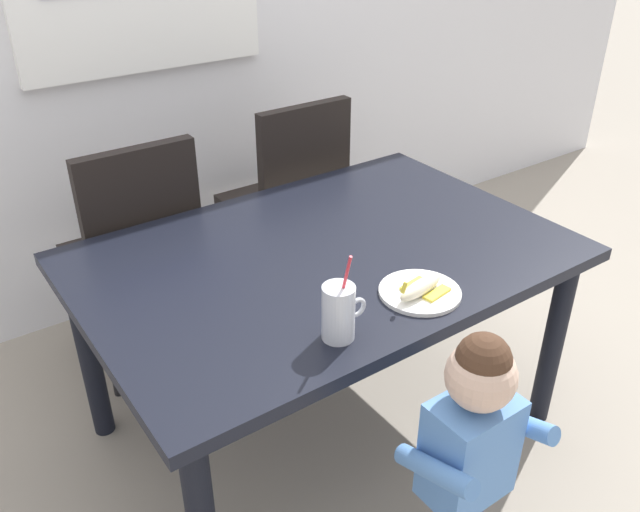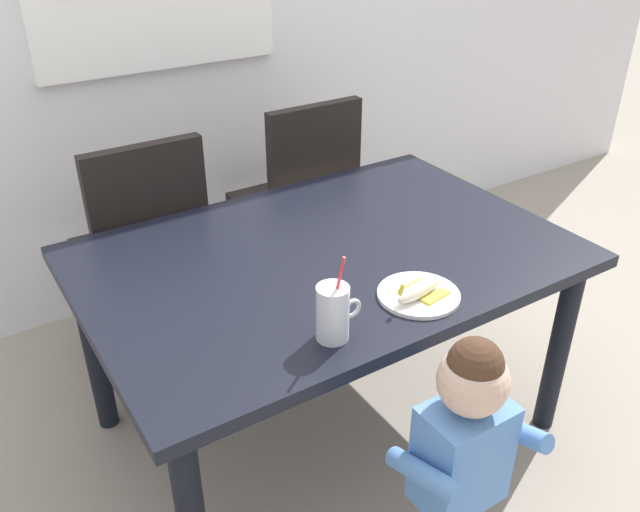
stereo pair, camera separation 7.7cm
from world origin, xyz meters
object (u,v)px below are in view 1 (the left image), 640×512
at_px(dining_chair_left, 137,246).
at_px(dining_table, 325,274).
at_px(dining_chair_right, 291,194).
at_px(milk_cup, 339,315).
at_px(peeled_banana, 421,288).
at_px(toddler_standing, 471,439).
at_px(snack_plate, 420,292).

bearing_deg(dining_chair_left, dining_table, 118.16).
xyz_separation_m(dining_table, dining_chair_right, (0.35, 0.75, -0.09)).
relative_size(dining_table, dining_chair_right, 1.55).
xyz_separation_m(dining_table, milk_cup, (-0.23, -0.38, 0.15)).
xyz_separation_m(dining_chair_left, milk_cup, (0.14, -1.06, 0.24)).
distance_m(dining_chair_right, peeled_banana, 1.16).
xyz_separation_m(dining_chair_left, toddler_standing, (0.31, -1.38, -0.02)).
distance_m(toddler_standing, peeled_banana, 0.42).
bearing_deg(dining_table, snack_plate, -77.76).
bearing_deg(snack_plate, milk_cup, -174.70).
distance_m(dining_table, milk_cup, 0.47).
height_order(dining_table, milk_cup, milk_cup).
relative_size(toddler_standing, snack_plate, 3.64).
xyz_separation_m(snack_plate, peeled_banana, (-0.01, -0.01, 0.03)).
xyz_separation_m(dining_chair_right, snack_plate, (-0.28, -1.10, 0.18)).
distance_m(milk_cup, peeled_banana, 0.30).
distance_m(dining_chair_left, toddler_standing, 1.42).
relative_size(dining_chair_left, dining_chair_right, 1.00).
xyz_separation_m(dining_chair_left, dining_chair_right, (0.72, 0.06, 0.00)).
distance_m(dining_chair_right, toddler_standing, 1.50).
relative_size(dining_table, snack_plate, 6.49).
bearing_deg(peeled_banana, toddler_standing, -109.45).
distance_m(dining_table, dining_chair_right, 0.83).
bearing_deg(snack_plate, dining_table, 102.24).
bearing_deg(snack_plate, dining_chair_right, 75.82).
distance_m(dining_table, peeled_banana, 0.39).
bearing_deg(peeled_banana, milk_cup, -176.93).
xyz_separation_m(dining_chair_left, peeled_banana, (0.43, -1.05, 0.21)).
relative_size(milk_cup, peeled_banana, 1.43).
bearing_deg(milk_cup, dining_chair_right, 62.71).
bearing_deg(toddler_standing, snack_plate, 69.80).
bearing_deg(dining_chair_right, peeled_banana, 75.51).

